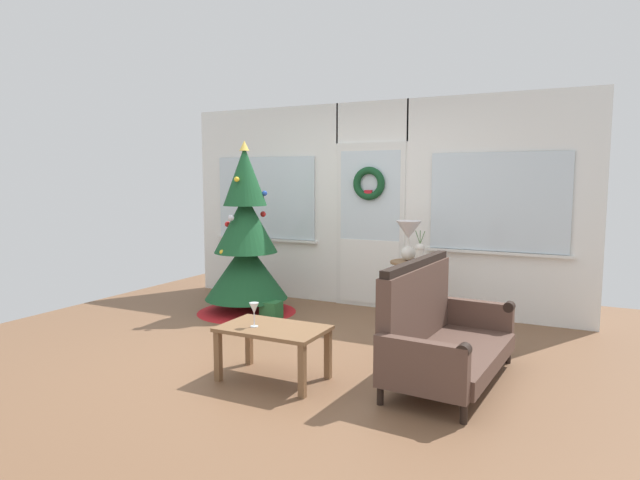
{
  "coord_description": "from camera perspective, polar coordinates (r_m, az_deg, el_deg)",
  "views": [
    {
      "loc": [
        2.45,
        -4.25,
        1.61
      ],
      "look_at": [
        0.05,
        0.55,
        1.0
      ],
      "focal_mm": 30.42,
      "sensor_mm": 36.0,
      "label": 1
    }
  ],
  "objects": [
    {
      "name": "ground_plane",
      "position": [
        5.16,
        -3.3,
        -11.7
      ],
      "size": [
        6.76,
        6.76,
        0.0
      ],
      "primitive_type": "plane",
      "color": "brown"
    },
    {
      "name": "back_wall_with_door",
      "position": [
        6.79,
        5.42,
        3.69
      ],
      "size": [
        5.2,
        0.19,
        2.55
      ],
      "color": "white",
      "rests_on": "ground"
    },
    {
      "name": "christmas_tree",
      "position": [
        6.55,
        -7.81,
        -0.86
      ],
      "size": [
        1.19,
        1.19,
        2.05
      ],
      "color": "#4C331E",
      "rests_on": "ground"
    },
    {
      "name": "settee_sofa",
      "position": [
        4.49,
        12.34,
        -9.6
      ],
      "size": [
        0.81,
        1.54,
        0.96
      ],
      "color": "black",
      "rests_on": "ground"
    },
    {
      "name": "side_table",
      "position": [
        6.05,
        9.65,
        -4.16
      ],
      "size": [
        0.5,
        0.48,
        0.71
      ],
      "color": "brown",
      "rests_on": "ground"
    },
    {
      "name": "table_lamp",
      "position": [
        6.03,
        9.3,
        0.53
      ],
      "size": [
        0.28,
        0.28,
        0.44
      ],
      "color": "silver",
      "rests_on": "side_table"
    },
    {
      "name": "flower_vase",
      "position": [
        5.91,
        10.46,
        -1.25
      ],
      "size": [
        0.11,
        0.1,
        0.35
      ],
      "color": "beige",
      "rests_on": "side_table"
    },
    {
      "name": "coffee_table",
      "position": [
        4.4,
        -4.95,
        -9.92
      ],
      "size": [
        0.84,
        0.52,
        0.43
      ],
      "color": "brown",
      "rests_on": "ground"
    },
    {
      "name": "wine_glass",
      "position": [
        4.37,
        -6.95,
        -7.25
      ],
      "size": [
        0.08,
        0.08,
        0.2
      ],
      "color": "silver",
      "rests_on": "coffee_table"
    },
    {
      "name": "gift_box",
      "position": [
        6.29,
        -5.14,
        -7.39
      ],
      "size": [
        0.21,
        0.19,
        0.21
      ],
      "primitive_type": "cube",
      "color": "#266633",
      "rests_on": "ground"
    }
  ]
}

